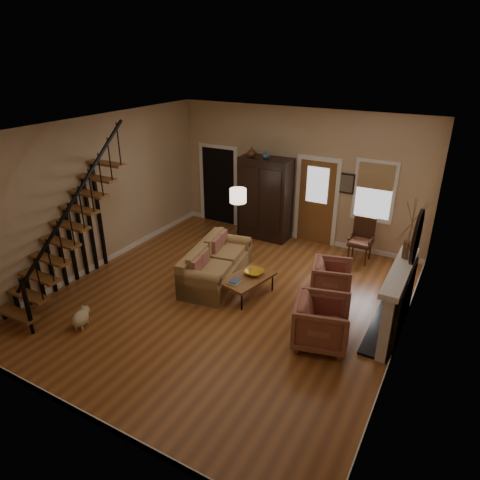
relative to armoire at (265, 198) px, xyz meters
The scene contains 15 objects.
room 1.49m from the armoire, 78.37° to the right, with size 7.00×7.33×3.30m.
staircase 4.94m from the armoire, 115.05° to the right, with size 0.94×2.80×3.20m, color brown, non-canonical shape.
fireplace 4.67m from the armoire, 34.69° to the right, with size 0.33×1.95×2.30m.
armoire is the anchor object (origin of this frame).
vase_a 1.23m from the armoire, 164.05° to the right, with size 0.24×0.24×0.25m, color #4C2619.
vase_b 1.16m from the armoire, 63.43° to the right, with size 0.20×0.20×0.21m, color #334C60.
sofa 2.68m from the armoire, 86.86° to the right, with size 0.89×2.07×0.77m, color #9A7846, non-canonical shape.
coffee_table 3.11m from the armoire, 70.19° to the right, with size 0.64×1.10×0.42m, color brown, non-canonical shape.
bowl 2.93m from the armoire, 68.24° to the right, with size 0.38×0.38×0.09m, color gold.
books 3.30m from the armoire, 73.99° to the right, with size 0.20×0.27×0.05m, color beige, non-canonical shape.
armchair_left 4.57m from the armoire, 51.78° to the right, with size 0.88×0.91×0.82m, color brown.
armchair_right 3.21m from the armoire, 38.43° to the right, with size 0.76×0.78×0.71m, color brown.
floor_lamp 1.34m from the armoire, 92.12° to the right, with size 0.38×0.38×1.66m, color black, non-canonical shape.
side_chair 2.61m from the armoire, ahead, with size 0.54×0.54×1.02m, color #3C2213, non-canonical shape.
dog 5.39m from the armoire, 101.58° to the right, with size 0.26×0.44×0.32m, color beige, non-canonical shape.
Camera 1 is at (3.78, -6.19, 4.56)m, focal length 32.00 mm.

